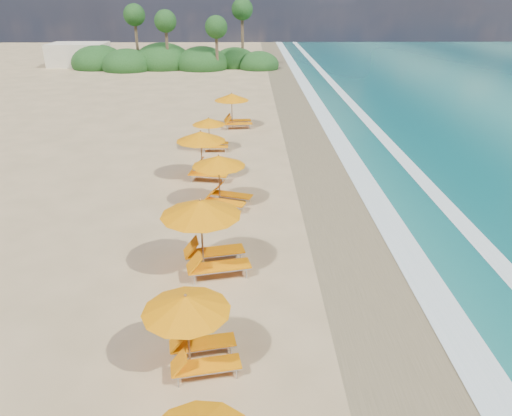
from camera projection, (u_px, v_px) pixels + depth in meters
ground at (256, 236)px, 18.75m from camera, size 160.00×160.00×0.00m
wet_sand at (358, 235)px, 18.81m from camera, size 4.00×160.00×0.01m
surf_foam at (427, 234)px, 18.83m from camera, size 4.00×160.00×0.01m
station_2 at (195, 326)px, 11.74m from camera, size 2.63×2.51×2.20m
station_3 at (208, 231)px, 15.84m from camera, size 3.27×3.13×2.69m
station_4 at (223, 178)px, 20.92m from camera, size 3.02×2.96×2.36m
station_5 at (205, 152)px, 24.04m from camera, size 3.01×2.88×2.51m
station_6 at (212, 132)px, 28.56m from camera, size 2.16×1.99×2.00m
station_7 at (235, 108)px, 33.31m from camera, size 2.78×2.61×2.43m
treeline at (171, 60)px, 59.75m from camera, size 25.80×8.80×9.74m
beach_building at (79, 55)px, 61.69m from camera, size 7.00×5.00×2.80m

